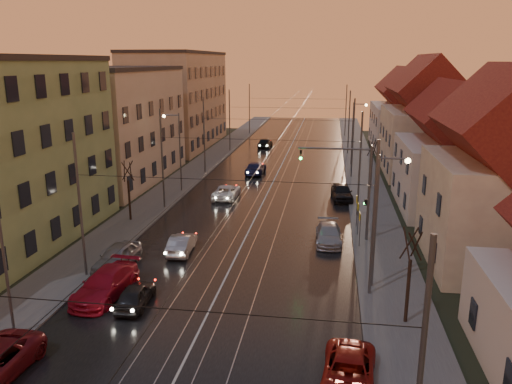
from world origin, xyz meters
The scene contains 41 objects.
ground centered at (0.00, 0.00, 0.00)m, with size 160.00×160.00×0.00m, color black.
road centered at (0.00, 40.00, 0.02)m, with size 16.00×120.00×0.04m, color black.
sidewalk_left centered at (-10.00, 40.00, 0.07)m, with size 4.00×120.00×0.15m, color #4C4C4C.
sidewalk_right centered at (10.00, 40.00, 0.07)m, with size 4.00×120.00×0.15m, color #4C4C4C.
tram_rail_0 centered at (-2.20, 40.00, 0.06)m, with size 0.06×120.00×0.03m, color gray.
tram_rail_1 centered at (-0.77, 40.00, 0.06)m, with size 0.06×120.00×0.03m, color gray.
tram_rail_2 centered at (0.77, 40.00, 0.06)m, with size 0.06×120.00×0.03m, color gray.
tram_rail_3 centered at (2.20, 40.00, 0.06)m, with size 0.06×120.00×0.03m, color gray.
apartment_left_2 centered at (-17.50, 34.00, 6.00)m, with size 10.00×20.00×12.00m, color #B3A68A.
apartment_left_3 centered at (-17.50, 58.00, 7.00)m, with size 10.00×24.00×14.00m, color tan.
house_right_1 centered at (17.00, 15.00, 5.45)m, with size 8.67×10.20×10.80m.
house_right_2 centered at (17.00, 28.00, 4.64)m, with size 9.18×12.24×9.20m.
house_right_3 centered at (17.00, 43.00, 5.80)m, with size 9.18×14.28×11.50m.
house_right_4 centered at (17.00, 61.00, 5.05)m, with size 9.18×16.32×10.00m.
catenary_pole_l_1 centered at (-8.60, 9.00, 4.50)m, with size 0.16×0.16×9.00m, color #595B60.
catenary_pole_r_1 centered at (8.60, 9.00, 4.50)m, with size 0.16×0.16×9.00m, color #595B60.
catenary_pole_l_2 centered at (-8.60, 24.00, 4.50)m, with size 0.16×0.16×9.00m, color #595B60.
catenary_pole_r_2 centered at (8.60, 24.00, 4.50)m, with size 0.16×0.16×9.00m, color #595B60.
catenary_pole_l_3 centered at (-8.60, 39.00, 4.50)m, with size 0.16×0.16×9.00m, color #595B60.
catenary_pole_r_3 centered at (8.60, 39.00, 4.50)m, with size 0.16×0.16×9.00m, color #595B60.
catenary_pole_l_4 centered at (-8.60, 54.00, 4.50)m, with size 0.16×0.16×9.00m, color #595B60.
catenary_pole_r_4 centered at (8.60, 54.00, 4.50)m, with size 0.16×0.16×9.00m, color #595B60.
catenary_pole_l_5 centered at (-8.60, 72.00, 4.50)m, with size 0.16×0.16×9.00m, color #595B60.
catenary_pole_r_5 centered at (8.60, 72.00, 4.50)m, with size 0.16×0.16×9.00m, color #595B60.
street_lamp_1 centered at (9.10, 10.00, 4.89)m, with size 1.75×0.32×8.00m.
street_lamp_2 centered at (-9.10, 30.00, 4.89)m, with size 1.75×0.32×8.00m.
street_lamp_3 centered at (9.10, 46.00, 4.89)m, with size 1.75×0.32×8.00m.
traffic_light_mast centered at (7.99, 18.00, 4.60)m, with size 5.30×0.32×7.20m.
bare_tree_0 centered at (-10.20, 20.00, 2.49)m, with size 1.09×1.09×5.11m.
bare_tree_1 centered at (10.20, 6.00, 2.49)m, with size 1.09×1.09×5.11m.
bare_tree_2 centered at (10.40, 34.00, 2.49)m, with size 1.09×1.09×5.11m.
driving_car_0 centered at (-4.13, 5.85, 0.62)m, with size 1.47×3.66×1.25m, color black.
driving_car_1 centered at (-3.91, 13.82, 0.66)m, with size 1.40×4.01×1.32m, color #98989D.
driving_car_2 centered at (-3.71, 28.20, 0.67)m, with size 2.22×4.82×1.34m, color silver.
driving_car_3 centered at (-2.55, 39.41, 0.72)m, with size 2.00×4.93×1.43m, color #151941.
driving_car_4 centered at (-3.86, 57.94, 0.76)m, with size 1.78×4.44×1.51m, color black.
parked_left_2 centered at (-6.20, 6.63, 0.77)m, with size 2.16×5.31×1.54m, color #A41025.
parked_left_3 centered at (-7.25, 10.62, 0.76)m, with size 1.79×4.46×1.52m, color gray.
parked_right_0 centered at (7.16, 0.40, 0.65)m, with size 2.15×4.66×1.29m, color maroon.
parked_right_1 centered at (6.22, 17.31, 0.66)m, with size 1.84×4.54×1.32m, color #AAAAAF.
parked_right_2 centered at (7.35, 29.34, 0.79)m, with size 1.87×4.64×1.58m, color black.
Camera 1 is at (6.07, -17.73, 12.99)m, focal length 35.00 mm.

